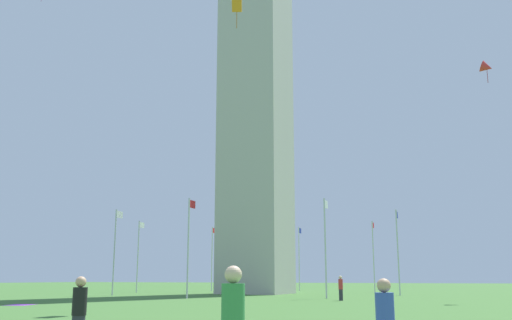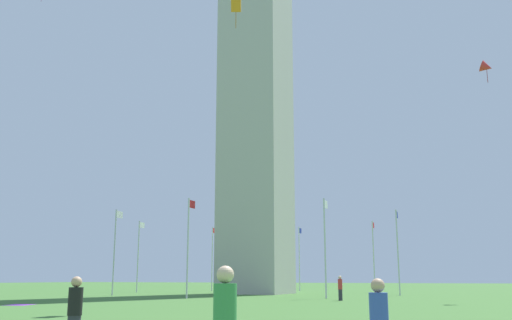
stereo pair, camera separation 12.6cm
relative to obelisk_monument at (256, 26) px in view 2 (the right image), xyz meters
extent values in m
plane|color=#3D6B2D|center=(0.00, 0.00, -29.77)|extent=(260.00, 260.00, 0.00)
cube|color=#B7B2A8|center=(0.00, 0.00, -3.57)|extent=(6.55, 6.55, 52.39)
cylinder|color=silver|center=(14.62, 0.00, -25.72)|extent=(0.14, 0.14, 8.09)
cube|color=#1E2D99|center=(15.17, 0.00, -22.13)|extent=(1.00, 0.03, 0.64)
cylinder|color=silver|center=(10.34, 10.34, -25.72)|extent=(0.14, 0.14, 8.09)
cube|color=red|center=(10.89, 10.34, -22.13)|extent=(1.00, 0.03, 0.64)
cylinder|color=silver|center=(0.00, 14.62, -25.72)|extent=(0.14, 0.14, 8.09)
cube|color=white|center=(0.55, 14.62, -22.13)|extent=(1.00, 0.03, 0.64)
cylinder|color=silver|center=(-10.34, 10.34, -25.72)|extent=(0.14, 0.14, 8.09)
cube|color=white|center=(-9.79, 10.34, -22.13)|extent=(1.00, 0.03, 0.64)
cylinder|color=silver|center=(-14.62, 0.00, -25.72)|extent=(0.14, 0.14, 8.09)
cube|color=red|center=(-14.07, 0.00, -22.13)|extent=(1.00, 0.03, 0.64)
cylinder|color=silver|center=(-10.34, -10.34, -25.72)|extent=(0.14, 0.14, 8.09)
cube|color=white|center=(-9.79, -10.34, -22.13)|extent=(1.00, 0.03, 0.64)
cylinder|color=silver|center=(0.00, -14.62, -25.72)|extent=(0.14, 0.14, 8.09)
cube|color=#1E2D99|center=(0.55, -14.62, -22.13)|extent=(1.00, 0.03, 0.64)
cylinder|color=silver|center=(10.34, -10.34, -25.72)|extent=(0.14, 0.14, 8.09)
cube|color=red|center=(10.89, -10.34, -22.13)|extent=(1.00, 0.03, 0.64)
cylinder|color=black|center=(-45.01, -14.14, -28.66)|extent=(0.32, 0.32, 0.61)
sphere|color=tan|center=(-45.01, -14.14, -28.23)|extent=(0.24, 0.24, 0.24)
cylinder|color=#3851B2|center=(-45.48, -20.97, -28.68)|extent=(0.32, 0.32, 0.57)
sphere|color=tan|center=(-45.48, -20.97, -28.27)|extent=(0.24, 0.24, 0.24)
cylinder|color=#2D2D38|center=(-14.24, -12.48, -29.37)|extent=(0.29, 0.29, 0.80)
cylinder|color=red|center=(-14.24, -12.48, -28.60)|extent=(0.32, 0.32, 0.73)
sphere|color=beige|center=(-14.24, -12.48, -28.11)|extent=(0.24, 0.24, 0.24)
cylinder|color=#388C47|center=(-48.34, -19.42, -28.59)|extent=(0.32, 0.32, 0.74)
sphere|color=beige|center=(-48.34, -19.42, -28.10)|extent=(0.24, 0.24, 0.24)
cone|color=red|center=(-7.15, -23.67, -10.99)|extent=(0.97, 1.18, 1.22)
cylinder|color=maroon|center=(-7.15, -23.67, -11.76)|extent=(0.04, 0.04, 1.15)
cube|color=orange|center=(-24.65, -8.73, -10.63)|extent=(1.25, 0.99, 1.30)
cylinder|color=#A75C15|center=(-24.65, -8.73, -11.63)|extent=(0.04, 0.04, 1.51)
cube|color=purple|center=(-28.10, 4.06, -29.76)|extent=(2.14, 1.88, 0.01)
camera|label=1|loc=(-55.54, -22.70, -28.15)|focal=39.69mm
camera|label=2|loc=(-55.50, -22.81, -28.15)|focal=39.69mm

